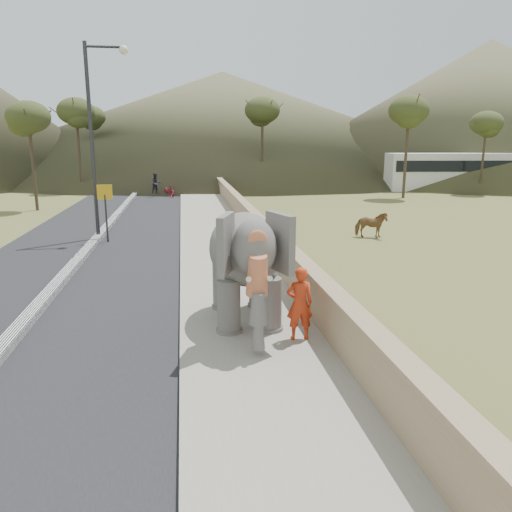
% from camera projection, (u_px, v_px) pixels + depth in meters
% --- Properties ---
extents(ground, '(160.00, 160.00, 0.00)m').
position_uv_depth(ground, '(272.00, 401.00, 8.17)').
color(ground, olive).
rests_on(ground, ground).
extents(road, '(7.00, 120.00, 0.03)m').
position_uv_depth(road, '(77.00, 264.00, 17.10)').
color(road, black).
rests_on(road, ground).
extents(median, '(0.35, 120.00, 0.22)m').
position_uv_depth(median, '(77.00, 262.00, 17.08)').
color(median, black).
rests_on(median, ground).
extents(walkway, '(3.00, 120.00, 0.15)m').
position_uv_depth(walkway, '(223.00, 258.00, 17.79)').
color(walkway, '#9E9687').
rests_on(walkway, ground).
extents(parapet, '(0.30, 120.00, 1.10)m').
position_uv_depth(parapet, '(268.00, 243.00, 17.92)').
color(parapet, tan).
rests_on(parapet, ground).
extents(lamppost, '(1.76, 0.36, 8.00)m').
position_uv_depth(lamppost, '(98.00, 123.00, 20.47)').
color(lamppost, '#323337').
rests_on(lamppost, ground).
extents(signboard, '(0.60, 0.08, 2.40)m').
position_uv_depth(signboard, '(105.00, 203.00, 20.45)').
color(signboard, '#2D2D33').
rests_on(signboard, ground).
extents(cow, '(1.48, 1.01, 1.14)m').
position_uv_depth(cow, '(371.00, 225.00, 21.68)').
color(cow, brown).
rests_on(cow, ground).
extents(distant_car, '(4.55, 3.29, 1.44)m').
position_uv_depth(distant_car, '(402.00, 179.00, 45.02)').
color(distant_car, silver).
rests_on(distant_car, ground).
extents(bus_white, '(11.19, 3.57, 3.10)m').
position_uv_depth(bus_white, '(452.00, 172.00, 42.13)').
color(bus_white, silver).
rests_on(bus_white, ground).
extents(hill_right, '(56.00, 56.00, 16.00)m').
position_uv_depth(hill_right, '(485.00, 108.00, 61.56)').
color(hill_right, brown).
rests_on(hill_right, ground).
extents(hill_far, '(80.00, 80.00, 14.00)m').
position_uv_depth(hill_far, '(223.00, 121.00, 74.75)').
color(hill_far, brown).
rests_on(hill_far, ground).
extents(elephant_and_man, '(2.13, 3.57, 2.58)m').
position_uv_depth(elephant_and_man, '(246.00, 264.00, 11.25)').
color(elephant_and_man, slate).
rests_on(elephant_and_man, ground).
extents(motorcyclist, '(2.04, 1.82, 1.78)m').
position_uv_depth(motorcyclist, '(164.00, 188.00, 37.36)').
color(motorcyclist, maroon).
rests_on(motorcyclist, ground).
extents(trees, '(46.53, 43.66, 8.75)m').
position_uv_depth(trees, '(227.00, 145.00, 34.02)').
color(trees, '#473828').
rests_on(trees, ground).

